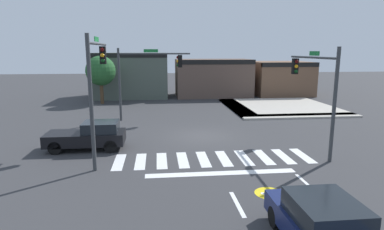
{
  "coord_description": "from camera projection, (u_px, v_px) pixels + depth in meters",
  "views": [
    {
      "loc": [
        -2.77,
        -20.08,
        5.42
      ],
      "look_at": [
        -0.65,
        -0.22,
        1.45
      ],
      "focal_mm": 30.36,
      "sensor_mm": 36.0,
      "label": 1
    }
  ],
  "objects": [
    {
      "name": "roadside_tree",
      "position": [
        101.0,
        71.0,
        33.03
      ],
      "size": [
        3.03,
        3.03,
        4.91
      ],
      "color": "#4C3823",
      "rests_on": "ground_plane"
    },
    {
      "name": "ground_plane",
      "position": [
        202.0,
        136.0,
        20.92
      ],
      "size": [
        120.0,
        120.0,
        0.0
      ],
      "primitive_type": "plane",
      "color": "#353538"
    },
    {
      "name": "car_navy",
      "position": [
        326.0,
        229.0,
        8.64
      ],
      "size": [
        1.91,
        4.54,
        1.52
      ],
      "rotation": [
        0.0,
        0.0,
        1.57
      ],
      "color": "#141E4C",
      "rests_on": "ground_plane"
    },
    {
      "name": "car_black",
      "position": [
        89.0,
        136.0,
        18.04
      ],
      "size": [
        4.24,
        1.85,
        1.54
      ],
      "rotation": [
        0.0,
        0.0,
        3.14
      ],
      "color": "black",
      "rests_on": "ground_plane"
    },
    {
      "name": "curb_corner_northeast",
      "position": [
        276.0,
        108.0,
        30.98
      ],
      "size": [
        10.0,
        10.6,
        0.15
      ],
      "color": "#B2AA9E",
      "rests_on": "ground_plane"
    },
    {
      "name": "storefront_row",
      "position": [
        199.0,
        77.0,
        39.14
      ],
      "size": [
        25.88,
        6.32,
        5.16
      ],
      "color": "#4C564C",
      "rests_on": "ground_plane"
    },
    {
      "name": "crosswalk_near",
      "position": [
        214.0,
        159.0,
        16.54
      ],
      "size": [
        9.99,
        2.45,
        0.01
      ],
      "color": "silver",
      "rests_on": "ground_plane"
    },
    {
      "name": "traffic_signal_southwest",
      "position": [
        97.0,
        75.0,
        15.76
      ],
      "size": [
        0.32,
        5.04,
        6.15
      ],
      "rotation": [
        0.0,
        0.0,
        1.57
      ],
      "color": "#383A3D",
      "rests_on": "ground_plane"
    },
    {
      "name": "traffic_signal_southeast",
      "position": [
        315.0,
        81.0,
        17.43
      ],
      "size": [
        0.32,
        5.41,
        5.6
      ],
      "rotation": [
        0.0,
        0.0,
        1.57
      ],
      "color": "#383A3D",
      "rests_on": "ground_plane"
    },
    {
      "name": "traffic_signal_northwest",
      "position": [
        147.0,
        70.0,
        25.04
      ],
      "size": [
        5.56,
        0.32,
        5.61
      ],
      "color": "#383A3D",
      "rests_on": "ground_plane"
    },
    {
      "name": "bike_detector_marking",
      "position": [
        269.0,
        193.0,
        12.54
      ],
      "size": [
        1.15,
        1.15,
        0.01
      ],
      "color": "yellow",
      "rests_on": "ground_plane"
    }
  ]
}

